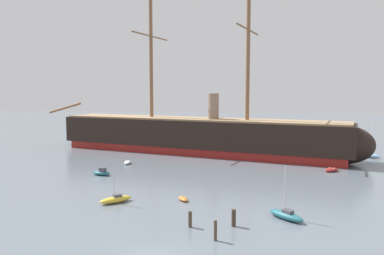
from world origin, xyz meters
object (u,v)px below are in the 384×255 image
(tall_ship, at_px, (197,135))
(motorboat_mid_left, at_px, (102,173))
(sailboat_foreground_right, at_px, (286,215))
(mooring_piling_right_pair, at_px, (190,219))
(dinghy_alongside_bow, at_px, (128,162))
(dinghy_alongside_stern, at_px, (331,170))
(dinghy_near_centre, at_px, (183,199))
(sailboat_far_right, at_px, (368,155))
(mooring_piling_nearest, at_px, (234,218))
(mooring_piling_left_pair, at_px, (215,231))
(motorboat_distant_centre, at_px, (224,144))
(sailboat_foreground_left, at_px, (116,199))
(motorboat_far_left, at_px, (98,146))

(tall_ship, xyz_separation_m, motorboat_mid_left, (-11.67, -23.51, -3.46))
(sailboat_foreground_right, height_order, mooring_piling_right_pair, sailboat_foreground_right)
(sailboat_foreground_right, xyz_separation_m, dinghy_alongside_bow, (-26.23, 25.78, -0.16))
(dinghy_alongside_bow, relative_size, dinghy_alongside_stern, 0.91)
(dinghy_near_centre, relative_size, dinghy_alongside_stern, 0.73)
(sailboat_far_right, bearing_deg, mooring_piling_right_pair, -123.12)
(mooring_piling_right_pair, bearing_deg, mooring_piling_nearest, 12.64)
(mooring_piling_left_pair, bearing_deg, motorboat_distant_centre, 93.89)
(sailboat_foreground_left, height_order, dinghy_alongside_bow, sailboat_foreground_left)
(sailboat_foreground_right, relative_size, dinghy_alongside_bow, 2.07)
(mooring_piling_nearest, xyz_separation_m, mooring_piling_left_pair, (-1.42, -3.88, 0.08))
(motorboat_far_left, xyz_separation_m, motorboat_distant_centre, (28.54, 7.75, 0.15))
(motorboat_mid_left, bearing_deg, mooring_piling_nearest, -41.31)
(dinghy_alongside_bow, bearing_deg, mooring_piling_nearest, -53.94)
(mooring_piling_left_pair, relative_size, mooring_piling_right_pair, 1.17)
(motorboat_far_left, distance_m, sailboat_far_right, 58.47)
(motorboat_far_left, bearing_deg, dinghy_near_centre, -54.16)
(dinghy_alongside_bow, relative_size, sailboat_far_right, 0.43)
(dinghy_near_centre, height_order, sailboat_far_right, sailboat_far_right)
(sailboat_foreground_left, xyz_separation_m, dinghy_alongside_stern, (29.05, 22.43, -0.11))
(sailboat_foreground_left, xyz_separation_m, mooring_piling_right_pair, (10.18, -6.57, 0.36))
(motorboat_mid_left, bearing_deg, motorboat_distant_centre, 63.95)
(sailboat_foreground_right, distance_m, sailboat_far_right, 44.64)
(dinghy_alongside_stern, bearing_deg, sailboat_far_right, 56.73)
(sailboat_foreground_left, relative_size, motorboat_distant_centre, 1.24)
(tall_ship, bearing_deg, dinghy_near_centre, -84.00)
(dinghy_near_centre, distance_m, motorboat_far_left, 46.56)
(motorboat_mid_left, height_order, mooring_piling_nearest, mooring_piling_nearest)
(dinghy_alongside_bow, distance_m, motorboat_far_left, 21.21)
(sailboat_foreground_right, relative_size, sailboat_far_right, 0.90)
(sailboat_foreground_left, xyz_separation_m, sailboat_far_right, (38.99, 37.58, 0.08))
(motorboat_mid_left, xyz_separation_m, mooring_piling_left_pair, (20.51, -23.15, 0.49))
(motorboat_far_left, bearing_deg, dinghy_alongside_bow, -52.45)
(sailboat_foreground_right, bearing_deg, tall_ship, 111.35)
(dinghy_alongside_stern, bearing_deg, dinghy_alongside_bow, 178.93)
(sailboat_foreground_right, xyz_separation_m, dinghy_near_centre, (-11.90, 4.85, -0.23))
(dinghy_near_centre, distance_m, mooring_piling_left_pair, 12.77)
(dinghy_near_centre, bearing_deg, mooring_piling_right_pair, -74.92)
(sailboat_far_right, height_order, motorboat_distant_centre, sailboat_far_right)
(dinghy_alongside_stern, relative_size, mooring_piling_nearest, 1.73)
(tall_ship, bearing_deg, dinghy_alongside_stern, -30.60)
(motorboat_mid_left, bearing_deg, sailboat_far_right, 27.23)
(motorboat_distant_centre, bearing_deg, sailboat_foreground_right, -78.08)
(tall_ship, height_order, motorboat_mid_left, tall_ship)
(dinghy_alongside_bow, xyz_separation_m, mooring_piling_nearest, (20.91, -28.72, 0.55))
(dinghy_near_centre, height_order, motorboat_distant_centre, motorboat_distant_centre)
(dinghy_near_centre, bearing_deg, sailboat_foreground_left, -164.57)
(motorboat_mid_left, relative_size, mooring_piling_left_pair, 1.70)
(dinghy_alongside_bow, distance_m, sailboat_far_right, 47.75)
(mooring_piling_nearest, bearing_deg, motorboat_distant_centre, 95.68)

